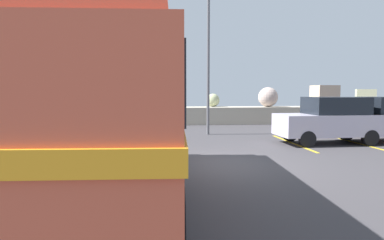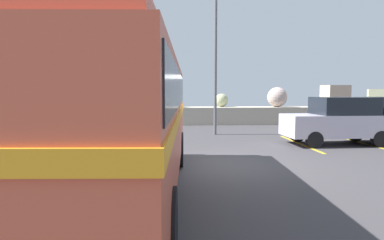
# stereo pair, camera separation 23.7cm
# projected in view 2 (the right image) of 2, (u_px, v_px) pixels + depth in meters

# --- Properties ---
(ground) EXTENTS (32.00, 26.00, 0.02)m
(ground) POSITION_uv_depth(u_px,v_px,m) (222.00, 165.00, 9.37)
(ground) COLOR #3C3A3D
(breakwater) EXTENTS (31.36, 2.07, 2.50)m
(breakwater) POSITION_uv_depth(u_px,v_px,m) (201.00, 113.00, 21.04)
(breakwater) COLOR #B0A794
(breakwater) RESTS_ON ground
(vintage_coach) EXTENTS (2.86, 8.70, 3.70)m
(vintage_coach) POSITION_uv_depth(u_px,v_px,m) (117.00, 94.00, 6.33)
(vintage_coach) COLOR black
(vintage_coach) RESTS_ON ground
(parked_car_nearest) EXTENTS (4.15, 1.82, 1.86)m
(parked_car_nearest) POSITION_uv_depth(u_px,v_px,m) (339.00, 120.00, 12.84)
(parked_car_nearest) COLOR black
(parked_car_nearest) RESTS_ON ground
(lamp_post) EXTENTS (0.91, 0.79, 6.67)m
(lamp_post) POSITION_uv_depth(u_px,v_px,m) (217.00, 57.00, 15.48)
(lamp_post) COLOR #5B5B60
(lamp_post) RESTS_ON ground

